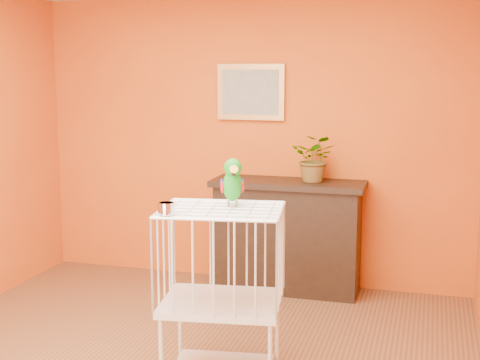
% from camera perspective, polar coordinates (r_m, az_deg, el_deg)
% --- Properties ---
extents(room_shell, '(4.50, 4.50, 4.50)m').
position_cam_1_polar(room_shell, '(3.97, -7.59, 3.99)').
color(room_shell, '#C65612').
rests_on(room_shell, ground).
extents(console_cabinet, '(1.34, 0.48, 0.99)m').
position_cam_1_polar(console_cabinet, '(5.94, 4.06, -4.77)').
color(console_cabinet, black).
rests_on(console_cabinet, ground).
extents(potted_plant, '(0.42, 0.46, 0.32)m').
position_cam_1_polar(potted_plant, '(5.79, 6.45, 1.42)').
color(potted_plant, '#26722D').
rests_on(potted_plant, console_cabinet).
extents(framed_picture, '(0.62, 0.04, 0.50)m').
position_cam_1_polar(framed_picture, '(6.05, 0.92, 7.52)').
color(framed_picture, '#BF8844').
rests_on(framed_picture, room_shell).
extents(birdcage, '(0.80, 0.66, 1.12)m').
position_cam_1_polar(birdcage, '(4.19, -1.58, -9.71)').
color(birdcage, silver).
rests_on(birdcage, ground).
extents(feed_cup, '(0.10, 0.10, 0.07)m').
position_cam_1_polar(feed_cup, '(3.89, -6.31, -2.42)').
color(feed_cup, silver).
rests_on(feed_cup, birdcage).
extents(parrot, '(0.17, 0.27, 0.31)m').
position_cam_1_polar(parrot, '(4.06, -0.65, -0.19)').
color(parrot, '#59544C').
rests_on(parrot, birdcage).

